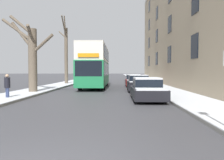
% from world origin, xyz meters
% --- Properties ---
extents(sidewalk_left, '(2.80, 130.00, 0.16)m').
position_xyz_m(sidewalk_left, '(-5.72, 53.00, 0.08)').
color(sidewalk_left, gray).
rests_on(sidewalk_left, ground).
extents(sidewalk_right, '(2.80, 130.00, 0.16)m').
position_xyz_m(sidewalk_right, '(5.72, 53.00, 0.08)').
color(sidewalk_right, gray).
rests_on(sidewalk_right, ground).
extents(terrace_facade_right, '(9.10, 44.69, 16.39)m').
position_xyz_m(terrace_facade_right, '(11.62, 20.67, 8.20)').
color(terrace_facade_right, tan).
rests_on(terrace_facade_right, ground).
extents(bare_tree_left_0, '(4.70, 2.25, 6.29)m').
position_xyz_m(bare_tree_left_0, '(-5.46, 13.66, 3.08)').
color(bare_tree_left_0, brown).
rests_on(bare_tree_left_0, ground).
extents(bare_tree_left_1, '(1.54, 3.76, 8.86)m').
position_xyz_m(bare_tree_left_1, '(-5.52, 25.60, 4.20)').
color(bare_tree_left_1, brown).
rests_on(bare_tree_left_1, ground).
extents(double_decker_bus, '(2.58, 10.83, 4.40)m').
position_xyz_m(double_decker_bus, '(-1.04, 20.18, 2.48)').
color(double_decker_bus, '#1E7A47').
rests_on(double_decker_bus, ground).
extents(parked_car_0, '(1.85, 4.32, 1.39)m').
position_xyz_m(parked_car_0, '(3.24, 9.94, 0.64)').
color(parked_car_0, black).
rests_on(parked_car_0, ground).
extents(parked_car_1, '(1.87, 3.98, 1.45)m').
position_xyz_m(parked_car_1, '(3.24, 15.82, 0.68)').
color(parked_car_1, black).
rests_on(parked_car_1, ground).
extents(parked_car_2, '(1.78, 4.40, 1.42)m').
position_xyz_m(parked_car_2, '(3.24, 21.96, 0.65)').
color(parked_car_2, maroon).
rests_on(parked_car_2, ground).
extents(pedestrian_left_sidewalk, '(0.35, 0.35, 1.60)m').
position_xyz_m(pedestrian_left_sidewalk, '(-5.40, 9.75, 0.88)').
color(pedestrian_left_sidewalk, navy).
rests_on(pedestrian_left_sidewalk, ground).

